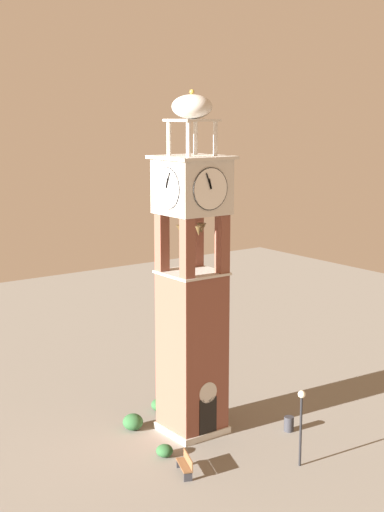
{
  "coord_description": "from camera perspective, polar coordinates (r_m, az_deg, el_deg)",
  "views": [
    {
      "loc": [
        -22.6,
        -30.71,
        16.68
      ],
      "look_at": [
        0.0,
        0.0,
        9.46
      ],
      "focal_mm": 53.54,
      "sensor_mm": 36.0,
      "label": 1
    }
  ],
  "objects": [
    {
      "name": "park_bench",
      "position": [
        36.91,
        -0.49,
        -15.3
      ],
      "size": [
        1.0,
        1.65,
        0.95
      ],
      "color": "brown",
      "rests_on": "ground"
    },
    {
      "name": "clock_tower",
      "position": [
        39.23,
        0.0,
        -2.92
      ],
      "size": [
        3.35,
        3.35,
        17.76
      ],
      "color": "brown",
      "rests_on": "ground"
    },
    {
      "name": "shrub_behind_bench",
      "position": [
        38.66,
        -2.07,
        -14.33
      ],
      "size": [
        0.84,
        0.84,
        0.61
      ],
      "primitive_type": "ellipsoid",
      "color": "#28562D",
      "rests_on": "ground"
    },
    {
      "name": "trash_bin",
      "position": [
        41.71,
        7.25,
        -12.33
      ],
      "size": [
        0.52,
        0.52,
        0.8
      ],
      "primitive_type": "cylinder",
      "color": "#2D2D33",
      "rests_on": "ground"
    },
    {
      "name": "lamp_post",
      "position": [
        37.18,
        8.16,
        -11.59
      ],
      "size": [
        0.36,
        0.36,
        3.78
      ],
      "color": "black",
      "rests_on": "ground"
    },
    {
      "name": "shrub_near_entry",
      "position": [
        41.66,
        -4.44,
        -12.26
      ],
      "size": [
        1.09,
        1.09,
        0.87
      ],
      "primitive_type": "ellipsoid",
      "color": "#28562D",
      "rests_on": "ground"
    },
    {
      "name": "ground",
      "position": [
        41.61,
        0.0,
        -12.9
      ],
      "size": [
        80.0,
        80.0,
        0.0
      ],
      "primitive_type": "plane",
      "color": "gray"
    },
    {
      "name": "shrub_left_of_tower",
      "position": [
        44.02,
        -2.37,
        -11.05
      ],
      "size": [
        1.06,
        1.06,
        0.72
      ],
      "primitive_type": "ellipsoid",
      "color": "#28562D",
      "rests_on": "ground"
    }
  ]
}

